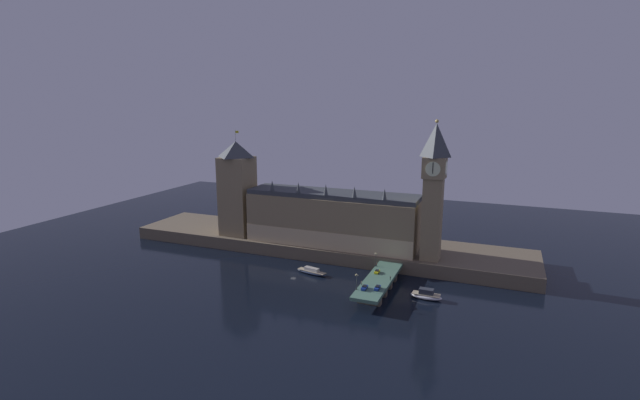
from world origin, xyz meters
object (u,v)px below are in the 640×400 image
(pedestrian_mid_walk, at_px, (390,278))
(car_northbound_trail, at_px, (364,287))
(car_southbound_lead, at_px, (377,288))
(street_lamp_near, at_px, (357,280))
(boat_upstream, at_px, (312,272))
(victoria_tower, at_px, (237,188))
(street_lamp_far, at_px, (376,258))
(car_northbound_lead, at_px, (377,272))
(boat_downstream, at_px, (426,295))
(clock_tower, at_px, (434,187))
(pedestrian_far_rail, at_px, (377,264))
(pedestrian_near_rail, at_px, (361,283))

(pedestrian_mid_walk, bearing_deg, car_northbound_trail, -118.37)
(car_southbound_lead, xyz_separation_m, street_lamp_near, (-7.83, -3.42, 3.53))
(car_southbound_lead, relative_size, boat_upstream, 0.28)
(victoria_tower, bearing_deg, boat_upstream, -25.60)
(street_lamp_near, height_order, street_lamp_far, street_lamp_near)
(pedestrian_mid_walk, xyz_separation_m, street_lamp_near, (-10.30, -15.36, 3.36))
(car_northbound_lead, height_order, car_southbound_lead, car_southbound_lead)
(car_northbound_trail, height_order, street_lamp_far, street_lamp_far)
(car_northbound_lead, bearing_deg, street_lamp_far, 109.46)
(victoria_tower, distance_m, pedestrian_mid_walk, 105.33)
(pedestrian_mid_walk, height_order, boat_downstream, pedestrian_mid_walk)
(street_lamp_far, bearing_deg, car_southbound_lead, -73.26)
(street_lamp_near, distance_m, boat_downstream, 30.58)
(clock_tower, height_order, car_northbound_trail, clock_tower)
(street_lamp_far, relative_size, boat_downstream, 0.50)
(car_northbound_lead, xyz_separation_m, boat_downstream, (23.05, -7.30, -4.53))
(car_northbound_trail, xyz_separation_m, pedestrian_far_rail, (-2.48, 28.15, 0.09))
(car_southbound_lead, height_order, boat_downstream, car_southbound_lead)
(car_northbound_trail, xyz_separation_m, car_southbound_lead, (4.95, 1.81, -0.00))
(street_lamp_near, relative_size, street_lamp_far, 1.04)
(pedestrian_far_rail, bearing_deg, boat_downstream, -31.68)
(car_northbound_trail, distance_m, boat_upstream, 38.53)
(street_lamp_far, bearing_deg, victoria_tower, 166.91)
(car_southbound_lead, distance_m, pedestrian_near_rail, 7.72)
(car_southbound_lead, xyz_separation_m, pedestrian_mid_walk, (2.48, 11.94, 0.18))
(boat_downstream, bearing_deg, clock_tower, 96.64)
(clock_tower, distance_m, boat_upstream, 69.42)
(pedestrian_mid_walk, bearing_deg, car_northbound_lead, 141.34)
(car_northbound_trail, relative_size, boat_downstream, 0.35)
(victoria_tower, distance_m, car_northbound_trail, 104.20)
(car_southbound_lead, distance_m, boat_upstream, 41.89)
(street_lamp_far, xyz_separation_m, boat_downstream, (25.92, -15.43, -8.02))
(pedestrian_near_rail, bearing_deg, street_lamp_near, -94.14)
(car_northbound_lead, xyz_separation_m, pedestrian_mid_walk, (7.43, -5.94, 0.27))
(victoria_tower, relative_size, car_northbound_lead, 14.30)
(boat_upstream, bearing_deg, clock_tower, 24.31)
(clock_tower, bearing_deg, boat_downstream, -83.36)
(street_lamp_near, bearing_deg, car_northbound_trail, 29.31)
(boat_upstream, height_order, boat_downstream, boat_downstream)
(car_northbound_lead, relative_size, pedestrian_mid_walk, 2.35)
(car_southbound_lead, bearing_deg, car_northbound_trail, -159.91)
(victoria_tower, xyz_separation_m, street_lamp_far, (85.78, -19.94, -23.38))
(car_northbound_trail, xyz_separation_m, boat_upstream, (-32.11, 20.67, -5.08))
(pedestrian_near_rail, relative_size, pedestrian_mid_walk, 0.95)
(pedestrian_near_rail, distance_m, street_lamp_near, 6.51)
(car_northbound_trail, relative_size, pedestrian_near_rail, 2.75)
(clock_tower, xyz_separation_m, street_lamp_far, (-22.25, -16.10, -31.87))
(street_lamp_near, bearing_deg, victoria_tower, 150.07)
(pedestrian_far_rail, xyz_separation_m, boat_downstream, (25.52, -15.75, -4.73))
(pedestrian_far_rail, bearing_deg, pedestrian_near_rail, -90.00)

